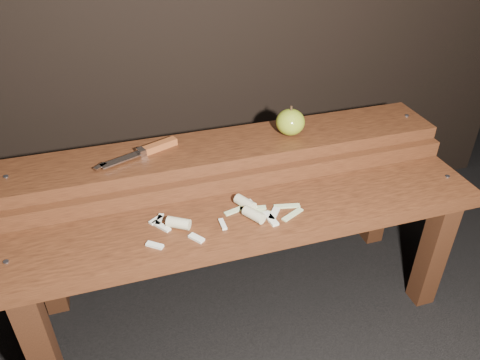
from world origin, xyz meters
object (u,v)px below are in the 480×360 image
object	(u,v)px
apple	(290,122)
knife	(150,149)
bench_rear_tier	(229,170)
bench_front_tier	(254,238)

from	to	relation	value
apple	knife	xyz separation A→B (m)	(-0.39, 0.01, -0.03)
bench_rear_tier	knife	xyz separation A→B (m)	(-0.21, 0.02, 0.10)
knife	apple	bearing A→B (deg)	-1.89
bench_rear_tier	apple	xyz separation A→B (m)	(0.18, 0.00, 0.12)
bench_rear_tier	knife	bearing A→B (deg)	175.30
bench_front_tier	bench_rear_tier	world-z (taller)	bench_rear_tier
bench_rear_tier	apple	bearing A→B (deg)	1.38
bench_rear_tier	bench_front_tier	bearing A→B (deg)	-90.00
bench_rear_tier	apple	size ratio (longest dim) A/B	14.13
bench_front_tier	apple	size ratio (longest dim) A/B	14.13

